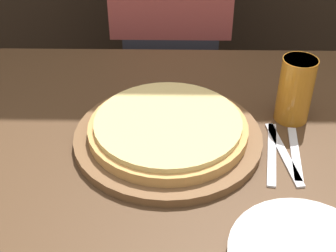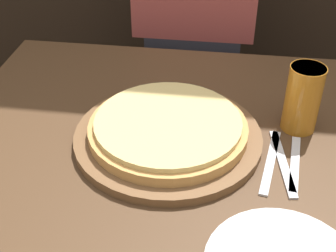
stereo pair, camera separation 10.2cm
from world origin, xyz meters
name	(u,v)px [view 1 (the left image)]	position (x,y,z in m)	size (l,w,h in m)	color
pizza_on_board	(168,132)	(-0.06, 0.01, 0.79)	(0.42, 0.42, 0.06)	brown
beer_glass	(296,87)	(0.23, 0.11, 0.85)	(0.08, 0.08, 0.16)	#B7701E
fork	(272,153)	(0.16, -0.03, 0.77)	(0.05, 0.21, 0.00)	silver
dinner_knife	(283,153)	(0.19, -0.03, 0.77)	(0.05, 0.21, 0.00)	silver
spoon	(295,153)	(0.21, -0.03, 0.77)	(0.04, 0.18, 0.00)	silver
diner_person	(171,52)	(-0.07, 0.67, 0.65)	(0.39, 0.20, 1.34)	#33333D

